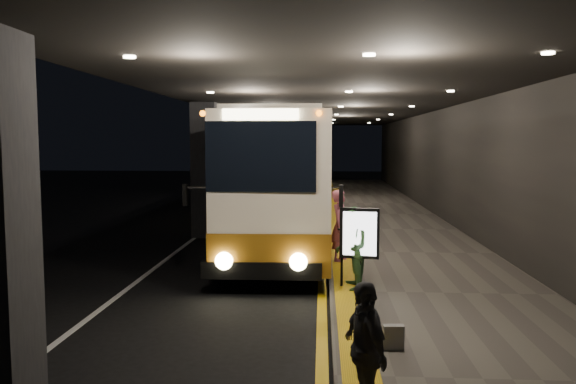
{
  "coord_description": "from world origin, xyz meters",
  "views": [
    {
      "loc": [
        2.33,
        -14.23,
        3.14
      ],
      "look_at": [
        1.37,
        1.71,
        1.7
      ],
      "focal_mm": 35.0,
      "sensor_mm": 36.0,
      "label": 1
    }
  ],
  "objects": [
    {
      "name": "bag_plain",
      "position": [
        2.99,
        -5.79,
        0.31
      ],
      "size": [
        0.28,
        0.21,
        0.31
      ],
      "primitive_type": "cube",
      "rotation": [
        0.0,
        0.0,
        0.3
      ],
      "color": "silver",
      "rests_on": "sidewalk"
    },
    {
      "name": "tactile_strip",
      "position": [
        2.85,
        5.0,
        0.16
      ],
      "size": [
        0.5,
        50.0,
        0.01
      ],
      "primitive_type": "cube",
      "color": "gold",
      "rests_on": "sidewalk"
    },
    {
      "name": "canopy",
      "position": [
        2.5,
        5.0,
        4.6
      ],
      "size": [
        9.0,
        50.0,
        0.4
      ],
      "primitive_type": "cube",
      "color": "black",
      "rests_on": "support_columns"
    },
    {
      "name": "coach_main",
      "position": [
        1.13,
        2.77,
        1.82
      ],
      "size": [
        2.82,
        12.23,
        3.79
      ],
      "rotation": [
        0.0,
        0.0,
        0.03
      ],
      "color": "beige",
      "rests_on": "ground"
    },
    {
      "name": "terminal_wall",
      "position": [
        7.0,
        5.0,
        3.0
      ],
      "size": [
        0.1,
        50.0,
        6.0
      ],
      "primitive_type": "cube",
      "color": "black",
      "rests_on": "ground"
    },
    {
      "name": "support_columns",
      "position": [
        -1.5,
        4.0,
        2.2
      ],
      "size": [
        0.8,
        24.8,
        4.4
      ],
      "color": "black",
      "rests_on": "ground"
    },
    {
      "name": "info_sign",
      "position": [
        3.1,
        -3.04,
        1.27
      ],
      "size": [
        0.79,
        0.24,
        1.67
      ],
      "rotation": [
        0.0,
        0.0,
        -0.16
      ],
      "color": "black",
      "rests_on": "sidewalk"
    },
    {
      "name": "bag_polka",
      "position": [
        3.37,
        -6.31,
        0.33
      ],
      "size": [
        0.3,
        0.15,
        0.36
      ],
      "primitive_type": "cube",
      "rotation": [
        0.0,
        0.0,
        0.07
      ],
      "color": "black",
      "rests_on": "sidewalk"
    },
    {
      "name": "passenger_waiting_green",
      "position": [
        2.95,
        -2.98,
        0.99
      ],
      "size": [
        0.54,
        0.84,
        1.68
      ],
      "primitive_type": "imported",
      "rotation": [
        0.0,
        0.0,
        -1.53
      ],
      "color": "#3C6B3B",
      "rests_on": "sidewalk"
    },
    {
      "name": "coach_second",
      "position": [
        0.94,
        16.9,
        1.73
      ],
      "size": [
        2.67,
        11.53,
        3.61
      ],
      "rotation": [
        0.0,
        0.0,
        0.02
      ],
      "color": "beige",
      "rests_on": "ground"
    },
    {
      "name": "ground",
      "position": [
        0.0,
        0.0,
        0.0
      ],
      "size": [
        90.0,
        90.0,
        0.0
      ],
      "primitive_type": "plane",
      "color": "black"
    },
    {
      "name": "sidewalk",
      "position": [
        4.75,
        5.0,
        0.07
      ],
      "size": [
        4.5,
        50.0,
        0.15
      ],
      "primitive_type": "cube",
      "color": "#514C44",
      "rests_on": "ground"
    },
    {
      "name": "coach_third",
      "position": [
        0.93,
        32.03,
        1.89
      ],
      "size": [
        3.18,
        12.65,
        3.94
      ],
      "rotation": [
        0.0,
        0.0,
        -0.05
      ],
      "color": "beige",
      "rests_on": "ground"
    },
    {
      "name": "lane_line_white",
      "position": [
        -1.8,
        5.0,
        0.01
      ],
      "size": [
        0.12,
        50.0,
        0.01
      ],
      "primitive_type": "cube",
      "color": "silver",
      "rests_on": "ground"
    },
    {
      "name": "passenger_boarding",
      "position": [
        2.8,
        -0.28,
        1.04
      ],
      "size": [
        0.62,
        0.76,
        1.79
      ],
      "primitive_type": "imported",
      "rotation": [
        0.0,
        0.0,
        1.23
      ],
      "color": "#B9566A",
      "rests_on": "sidewalk"
    },
    {
      "name": "passenger_waiting_grey",
      "position": [
        2.8,
        -8.34,
        0.91
      ],
      "size": [
        0.74,
        0.99,
        1.51
      ],
      "primitive_type": "imported",
      "rotation": [
        0.0,
        0.0,
        -1.2
      ],
      "color": "#48484D",
      "rests_on": "sidewalk"
    },
    {
      "name": "kerb_stripe_yellow",
      "position": [
        2.35,
        5.0,
        0.01
      ],
      "size": [
        0.18,
        50.0,
        0.01
      ],
      "primitive_type": "cube",
      "color": "gold",
      "rests_on": "ground"
    },
    {
      "name": "stanchion_post",
      "position": [
        2.75,
        -2.8,
        0.75
      ],
      "size": [
        0.05,
        0.05,
        1.2
      ],
      "primitive_type": "cylinder",
      "color": "black",
      "rests_on": "sidewalk"
    }
  ]
}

